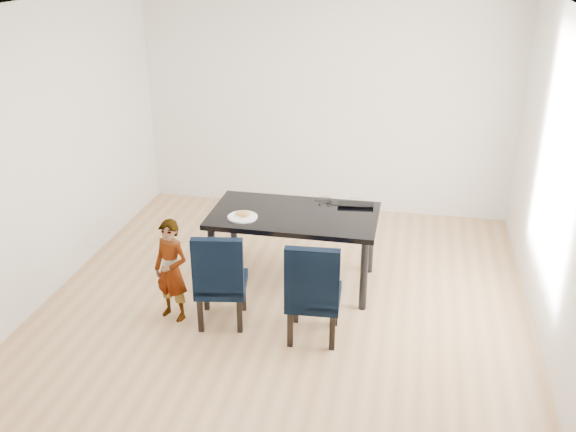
% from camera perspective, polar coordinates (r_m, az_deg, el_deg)
% --- Properties ---
extents(floor, '(4.50, 5.00, 0.01)m').
position_cam_1_polar(floor, '(6.06, -0.38, -8.18)').
color(floor, tan).
rests_on(floor, ground).
extents(ceiling, '(4.50, 5.00, 0.01)m').
position_cam_1_polar(ceiling, '(5.17, -0.46, 18.26)').
color(ceiling, white).
rests_on(ceiling, wall_back).
extents(wall_back, '(4.50, 0.01, 2.70)m').
position_cam_1_polar(wall_back, '(7.84, 3.39, 10.03)').
color(wall_back, white).
rests_on(wall_back, ground).
extents(wall_front, '(4.50, 0.01, 2.70)m').
position_cam_1_polar(wall_front, '(3.31, -9.49, -10.56)').
color(wall_front, white).
rests_on(wall_front, ground).
extents(wall_left, '(0.01, 5.00, 2.70)m').
position_cam_1_polar(wall_left, '(6.30, -20.99, 5.08)').
color(wall_left, silver).
rests_on(wall_left, ground).
extents(wall_right, '(0.01, 5.00, 2.70)m').
position_cam_1_polar(wall_right, '(5.50, 23.28, 2.09)').
color(wall_right, silver).
rests_on(wall_right, ground).
extents(dining_table, '(1.60, 0.90, 0.75)m').
position_cam_1_polar(dining_table, '(6.30, 0.54, -2.88)').
color(dining_table, black).
rests_on(dining_table, floor).
extents(chair_left, '(0.50, 0.52, 0.90)m').
position_cam_1_polar(chair_left, '(5.68, -5.96, -5.35)').
color(chair_left, black).
rests_on(chair_left, floor).
extents(chair_right, '(0.47, 0.49, 0.93)m').
position_cam_1_polar(chair_right, '(5.44, 2.31, -6.45)').
color(chair_right, black).
rests_on(chair_right, floor).
extents(child, '(0.40, 0.32, 0.95)m').
position_cam_1_polar(child, '(5.78, -10.33, -4.78)').
color(child, orange).
rests_on(child, floor).
extents(plate, '(0.34, 0.34, 0.02)m').
position_cam_1_polar(plate, '(6.06, -4.06, -0.09)').
color(plate, white).
rests_on(plate, dining_table).
extents(sandwich, '(0.16, 0.11, 0.06)m').
position_cam_1_polar(sandwich, '(6.05, -4.08, 0.23)').
color(sandwich, '#C49246').
rests_on(sandwich, plate).
extents(laptop, '(0.37, 0.26, 0.03)m').
position_cam_1_polar(laptop, '(6.38, 6.02, 1.17)').
color(laptop, black).
rests_on(laptop, dining_table).
extents(cable_tangle, '(0.16, 0.16, 0.01)m').
position_cam_1_polar(cable_tangle, '(6.36, 3.33, 1.07)').
color(cable_tangle, black).
rests_on(cable_tangle, dining_table).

